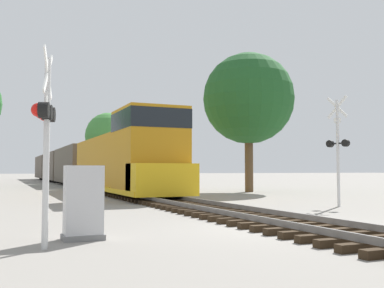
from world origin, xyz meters
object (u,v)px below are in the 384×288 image
at_px(relay_cabinet, 83,203).
at_px(tree_deep_background, 109,136).
at_px(crossing_signal_far, 338,145).
at_px(crossing_signal_near, 45,123).
at_px(freight_train, 70,166).
at_px(tree_far_right, 248,99).

distance_m(relay_cabinet, tree_deep_background, 54.91).
height_order(crossing_signal_far, relay_cabinet, crossing_signal_far).
xyz_separation_m(crossing_signal_near, tree_deep_background, (13.30, 54.08, 3.95)).
bearing_deg(freight_train, crossing_signal_near, -98.67).
relative_size(freight_train, relay_cabinet, 39.23).
relative_size(crossing_signal_near, tree_far_right, 0.40).
relative_size(tree_far_right, tree_deep_background, 1.00).
height_order(relay_cabinet, tree_deep_background, tree_deep_background).
distance_m(crossing_signal_far, relay_cabinet, 12.29).
xyz_separation_m(tree_far_right, tree_deep_background, (-1.74, 36.10, -0.13)).
distance_m(freight_train, relay_cabinet, 39.60).
xyz_separation_m(crossing_signal_near, crossing_signal_far, (12.08, 5.68, 0.13)).
bearing_deg(freight_train, relay_cabinet, -97.58).
bearing_deg(crossing_signal_near, crossing_signal_far, 129.79).
height_order(relay_cabinet, tree_far_right, tree_far_right).
relative_size(crossing_signal_far, relay_cabinet, 2.87).
relative_size(relay_cabinet, tree_far_right, 0.16).
distance_m(crossing_signal_near, tree_far_right, 23.80).
relative_size(freight_train, tree_deep_background, 6.46).
relative_size(freight_train, crossing_signal_far, 13.67).
bearing_deg(crossing_signal_far, relay_cabinet, 93.41).
xyz_separation_m(freight_train, crossing_signal_near, (-6.11, -40.12, 0.43)).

